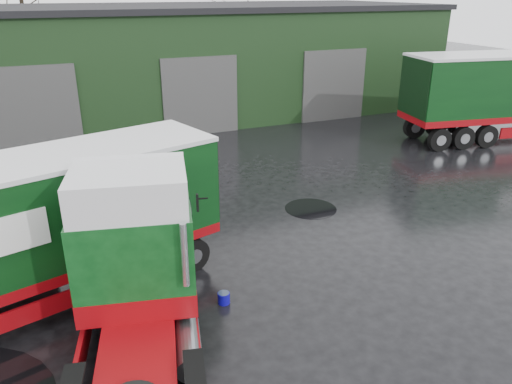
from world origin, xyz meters
TOP-DOWN VIEW (x-y plane):
  - ground at (0.00, 0.00)m, footprint 100.00×100.00m
  - warehouse at (2.00, 20.00)m, footprint 32.40×12.40m
  - hero_tractor at (-4.50, -3.00)m, footprint 4.01×6.76m
  - wash_bucket at (-2.10, -1.10)m, footprint 0.36×0.36m
  - tree_back_a at (-6.00, 30.00)m, footprint 4.40×4.40m
  - tree_back_b at (10.00, 30.00)m, footprint 4.40×4.40m
  - puddle_1 at (2.62, 3.08)m, footprint 1.82×1.82m

SIDE VIEW (x-z plane):
  - ground at x=0.00m, z-range 0.00..0.00m
  - puddle_1 at x=2.62m, z-range 0.00..0.01m
  - wash_bucket at x=-2.10m, z-range 0.00..0.28m
  - hero_tractor at x=-4.50m, z-range 0.00..3.93m
  - warehouse at x=2.00m, z-range 0.01..6.31m
  - tree_back_b at x=10.00m, z-range 0.00..7.50m
  - tree_back_a at x=-6.00m, z-range 0.00..9.50m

